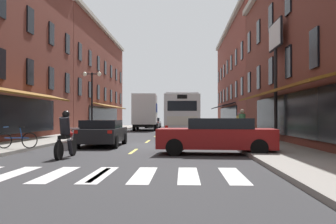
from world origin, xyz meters
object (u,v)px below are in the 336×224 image
box_truck (146,112)px  motorcycle_rider (66,138)px  billboard_sign (276,51)px  sedan_mid (102,133)px  transit_bus (181,114)px  pedestrian_mid (239,124)px  street_lamp_twin (92,99)px  sedan_far (217,136)px  sedan_near (153,123)px  pedestrian_near (242,124)px  bicycle_near (17,140)px

box_truck → motorcycle_rider: 28.21m
billboard_sign → box_truck: billboard_sign is taller
sedan_mid → transit_bus: bearing=74.3°
billboard_sign → motorcycle_rider: billboard_sign is taller
box_truck → motorcycle_rider: size_ratio=3.90×
pedestrian_mid → street_lamp_twin: bearing=-116.9°
sedan_far → transit_bus: bearing=94.8°
motorcycle_rider → pedestrian_mid: pedestrian_mid is taller
sedan_far → street_lamp_twin: bearing=120.7°
billboard_sign → sedan_near: size_ratio=1.38×
sedan_near → transit_bus: bearing=-78.5°
billboard_sign → sedan_near: billboard_sign is taller
transit_bus → motorcycle_rider: 19.50m
box_truck → sedan_far: size_ratio=1.76×
transit_bus → box_truck: 9.90m
motorcycle_rider → street_lamp_twin: size_ratio=0.44×
billboard_sign → pedestrian_near: billboard_sign is taller
sedan_mid → pedestrian_near: (7.16, 2.10, 0.38)m
billboard_sign → bicycle_near: 13.69m
sedan_near → pedestrian_mid: 26.23m
box_truck → bicycle_near: bearing=-96.2°
box_truck → street_lamp_twin: bearing=-102.3°
transit_bus → sedan_mid: 14.15m
box_truck → sedan_near: (0.05, 9.80, -1.28)m
billboard_sign → transit_bus: (-5.14, 11.51, -3.28)m
bicycle_near → street_lamp_twin: 13.23m
sedan_far → motorcycle_rider: motorcycle_rider is taller
billboard_sign → motorcycle_rider: bearing=-140.2°
box_truck → pedestrian_near: (7.24, -20.59, -0.92)m
sedan_far → pedestrian_near: bearing=72.7°
box_truck → sedan_mid: size_ratio=1.80×
sedan_far → pedestrian_near: size_ratio=2.66×
box_truck → bicycle_near: size_ratio=4.71×
box_truck → sedan_far: (5.37, -26.58, -1.25)m
sedan_near → sedan_mid: bearing=-90.0°
box_truck → motorcycle_rider: box_truck is taller
motorcycle_rider → pedestrian_near: size_ratio=1.20×
sedan_far → pedestrian_mid: 11.61m
sedan_near → pedestrian_mid: pedestrian_mid is taller
pedestrian_mid → sedan_near: bearing=-176.9°
bicycle_near → billboard_sign: bearing=24.0°
sedan_near → sedan_far: sedan_far is taller
sedan_near → bicycle_near: size_ratio=2.72×
pedestrian_mid → sedan_far: bearing=-26.5°
box_truck → transit_bus: bearing=-66.9°
billboard_sign → motorcycle_rider: size_ratio=3.10×
sedan_mid → sedan_far: sedan_far is taller
billboard_sign → street_lamp_twin: billboard_sign is taller
pedestrian_mid → sedan_mid: bearing=-60.4°
transit_bus → bicycle_near: size_ratio=6.49×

